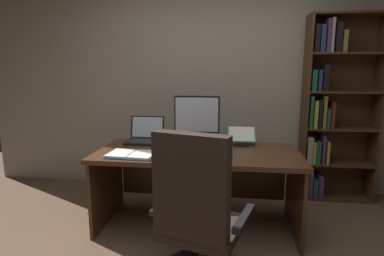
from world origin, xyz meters
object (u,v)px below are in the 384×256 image
Objects in this scene: keyboard at (191,155)px; notepad at (160,151)px; laptop at (145,137)px; reading_stand_with_book at (242,136)px; open_binder at (132,154)px; monitor at (197,120)px; pen at (162,150)px; computer_mouse at (227,155)px; office_chair at (198,224)px; desk at (198,168)px; bookshelf at (331,110)px.

notepad is at bearing 155.91° from keyboard.
reading_stand_with_book is at bearing 2.66° from laptop.
reading_stand_with_book is 0.65× the size of open_binder.
monitor is at bearing 90.00° from keyboard.
monitor reaches higher than pen.
open_binder is at bearing -138.32° from notepad.
open_binder is at bearing -176.42° from computer_mouse.
reading_stand_with_book is (0.43, 0.51, 0.06)m from keyboard.
monitor is 1.12× the size of open_binder.
open_binder is at bearing 153.16° from office_chair.
notepad is 0.02m from pen.
reading_stand_with_book is 0.82m from notepad.
monitor is 1.74× the size of reading_stand_with_book.
desk is 17.31× the size of computer_mouse.
bookshelf is 7.42× the size of reading_stand_with_book.
keyboard is 0.32m from notepad.
open_binder is at bearing -149.23° from reading_stand_with_book.
bookshelf reaches higher than notepad.
open_binder reaches higher than pen.
pen is at bearing -152.16° from bookshelf.
bookshelf reaches higher than keyboard.
bookshelf is 1.54m from computer_mouse.
notepad is (0.23, -0.33, -0.05)m from laptop.
office_chair is 0.92m from pen.
computer_mouse is (0.82, -0.46, -0.03)m from laptop.
desk is at bearing -79.11° from monitor.
computer_mouse is 0.53m from reading_stand_with_book.
open_binder reaches higher than notepad.
keyboard is 4.04× the size of computer_mouse.
bookshelf is 1.52m from monitor.
keyboard is at bearing -98.52° from desk.
laptop is (-0.66, 1.11, 0.32)m from office_chair.
notepad is at bearing -132.24° from monitor.
office_chair is 2.56× the size of open_binder.
open_binder is 2.99× the size of pen.
bookshelf is 2.18m from office_chair.
pen reaches higher than desk.
reading_stand_with_book is (0.30, 1.16, 0.34)m from office_chair.
bookshelf is 1.87× the size of office_chair.
pen is (-1.69, -0.89, -0.27)m from bookshelf.
bookshelf is 4.80× the size of open_binder.
notepad is 1.50× the size of pen.
monitor is (-0.13, 1.11, 0.50)m from office_chair.
laptop is at bearing 127.29° from pen.
keyboard is (-1.41, -1.02, -0.27)m from bookshelf.
bookshelf is 2.21m from open_binder.
keyboard is (0.00, -0.46, -0.22)m from monitor.
desk is 8.57× the size of notepad.
office_chair is 0.93m from notepad.
pen is (-0.57, 0.13, -0.01)m from computer_mouse.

